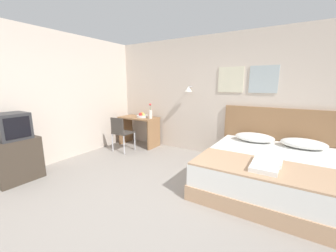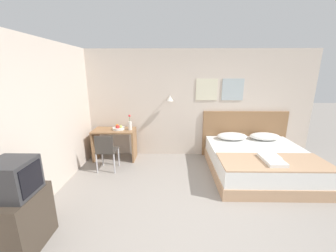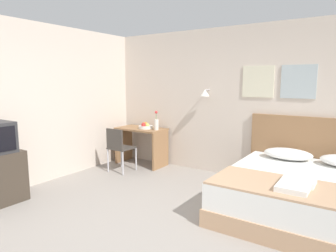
% 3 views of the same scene
% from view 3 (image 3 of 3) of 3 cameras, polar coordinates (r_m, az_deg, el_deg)
% --- Properties ---
extents(ground_plane, '(24.00, 24.00, 0.00)m').
position_cam_3_polar(ground_plane, '(3.50, -4.39, -20.79)').
color(ground_plane, gray).
extents(wall_back, '(5.98, 0.31, 2.65)m').
position_cam_3_polar(wall_back, '(5.42, 13.22, 4.32)').
color(wall_back, beige).
rests_on(wall_back, ground_plane).
extents(bed, '(1.99, 2.00, 0.53)m').
position_cam_3_polar(bed, '(4.27, 24.83, -12.08)').
color(bed, tan).
rests_on(bed, ground_plane).
extents(headboard, '(2.11, 0.06, 1.17)m').
position_cam_3_polar(headboard, '(5.16, 26.85, -4.99)').
color(headboard, '#8E6642').
rests_on(headboard, ground_plane).
extents(pillow_left, '(0.71, 0.45, 0.16)m').
position_cam_3_polar(pillow_left, '(4.92, 21.87, -4.95)').
color(pillow_left, white).
rests_on(pillow_left, bed).
extents(throw_blanket, '(1.93, 0.80, 0.02)m').
position_cam_3_polar(throw_blanket, '(3.63, 23.65, -10.91)').
color(throw_blanket, tan).
rests_on(throw_blanket, bed).
extents(folded_towel_near_foot, '(0.35, 0.29, 0.06)m').
position_cam_3_polar(folded_towel_near_foot, '(3.76, 23.63, -9.59)').
color(folded_towel_near_foot, white).
rests_on(folded_towel_near_foot, throw_blanket).
extents(folded_towel_mid_bed, '(0.32, 0.27, 0.06)m').
position_cam_3_polar(folded_towel_mid_bed, '(3.49, 22.63, -10.89)').
color(folded_towel_mid_bed, white).
rests_on(folded_towel_mid_bed, throw_blanket).
extents(desk, '(1.00, 0.56, 0.76)m').
position_cam_3_polar(desk, '(6.17, -5.11, -2.64)').
color(desk, '#8E6642').
rests_on(desk, ground_plane).
extents(desk_chair, '(0.42, 0.42, 0.84)m').
position_cam_3_polar(desk_chair, '(5.68, -9.40, -3.78)').
color(desk_chair, '#3D3833').
rests_on(desk_chair, ground_plane).
extents(fruit_bowl, '(0.29, 0.29, 0.13)m').
position_cam_3_polar(fruit_bowl, '(6.05, -4.30, -0.06)').
color(fruit_bowl, silver).
rests_on(fruit_bowl, desk).
extents(flower_vase, '(0.09, 0.09, 0.38)m').
position_cam_3_polar(flower_vase, '(5.85, -2.25, 0.50)').
color(flower_vase, silver).
rests_on(flower_vase, desk).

